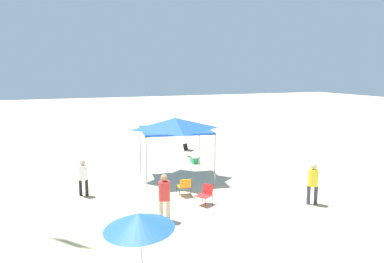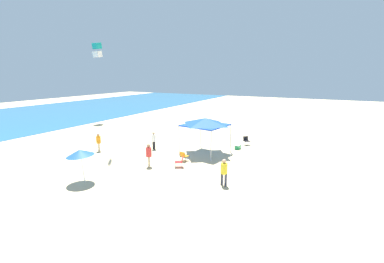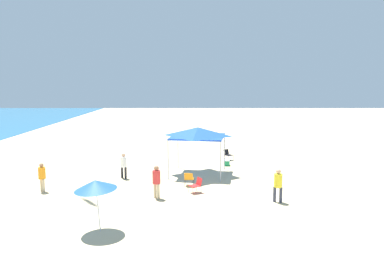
% 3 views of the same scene
% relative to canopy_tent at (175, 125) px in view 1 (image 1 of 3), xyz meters
% --- Properties ---
extents(ground, '(120.00, 120.00, 0.10)m').
position_rel_canopy_tent_xyz_m(ground, '(-0.58, 0.37, -2.83)').
color(ground, '#D6BC8C').
extents(canopy_tent, '(3.71, 3.80, 3.12)m').
position_rel_canopy_tent_xyz_m(canopy_tent, '(0.00, 0.00, 0.00)').
color(canopy_tent, '#B7B7BC').
rests_on(canopy_tent, ground).
extents(beach_umbrella, '(1.72, 1.72, 2.26)m').
position_rel_canopy_tent_xyz_m(beach_umbrella, '(-9.46, 4.24, -0.80)').
color(beach_umbrella, silver).
rests_on(beach_umbrella, ground).
extents(folding_chair_facing_ocean, '(0.68, 0.60, 0.82)m').
position_rel_canopy_tent_xyz_m(folding_chair_facing_ocean, '(-2.77, 0.55, -2.30)').
color(folding_chair_facing_ocean, black).
rests_on(folding_chair_facing_ocean, ground).
extents(folding_chair_near_cooler, '(0.81, 0.79, 0.82)m').
position_rel_canopy_tent_xyz_m(folding_chair_near_cooler, '(4.40, -2.39, -2.30)').
color(folding_chair_near_cooler, black).
rests_on(folding_chair_near_cooler, ground).
extents(folding_chair_right_of_tent, '(0.76, 0.80, 0.82)m').
position_rel_canopy_tent_xyz_m(folding_chair_right_of_tent, '(-4.08, 0.13, -2.30)').
color(folding_chair_right_of_tent, black).
rests_on(folding_chair_right_of_tent, ground).
extents(cooler_box, '(0.63, 0.43, 0.40)m').
position_rel_canopy_tent_xyz_m(cooler_box, '(2.57, -2.14, -2.58)').
color(cooler_box, '#1E8C4C').
rests_on(cooler_box, ground).
extents(person_by_tent, '(0.41, 0.45, 1.73)m').
position_rel_canopy_tent_xyz_m(person_by_tent, '(-5.70, -3.97, -1.77)').
color(person_by_tent, '#33384C').
rests_on(person_by_tent, ground).
extents(person_far_stroller, '(0.42, 0.42, 1.76)m').
position_rel_canopy_tent_xyz_m(person_far_stroller, '(-5.10, 2.22, -1.75)').
color(person_far_stroller, '#C6B28C').
rests_on(person_far_stroller, ground).
extents(person_kite_handler, '(0.39, 0.39, 1.63)m').
position_rel_canopy_tent_xyz_m(person_kite_handler, '(-1.11, 4.67, -1.82)').
color(person_kite_handler, black).
rests_on(person_kite_handler, ground).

